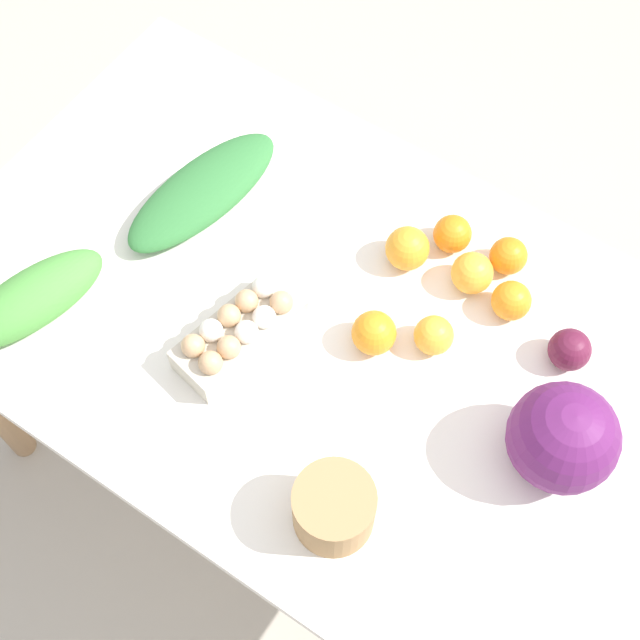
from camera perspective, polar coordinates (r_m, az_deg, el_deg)
ground_plane at (r=2.33m, az=0.00°, el=-9.18°), size 8.00×8.00×0.00m
dining_table at (r=1.70m, az=0.00°, el=-1.86°), size 1.45×0.90×0.77m
cabbage_purple at (r=1.48m, az=15.28°, el=-7.29°), size 0.18×0.18×0.18m
egg_carton at (r=1.57m, az=-5.20°, el=-0.71°), size 0.15×0.26×0.09m
paper_bag at (r=1.43m, az=0.89°, el=-11.95°), size 0.13×0.13×0.11m
greens_bunch_kale at (r=1.67m, az=-17.95°, el=1.28°), size 0.19×0.31×0.09m
greens_bunch_beet_tops at (r=1.75m, az=-7.51°, el=8.17°), size 0.20×0.38×0.06m
beet_root at (r=1.61m, az=15.68°, el=-1.84°), size 0.08×0.08×0.08m
orange_0 at (r=1.65m, az=9.71°, el=2.98°), size 0.08×0.08×0.08m
orange_1 at (r=1.64m, az=12.14°, el=1.22°), size 0.07×0.07×0.07m
orange_2 at (r=1.66m, az=5.61°, el=4.59°), size 0.08×0.08×0.08m
orange_3 at (r=1.58m, az=7.29°, el=-0.97°), size 0.07×0.07×0.07m
orange_4 at (r=1.69m, az=8.47°, el=5.47°), size 0.07×0.07×0.07m
orange_5 at (r=1.69m, az=11.97°, el=4.04°), size 0.07×0.07×0.07m
orange_6 at (r=1.57m, az=3.48°, el=-0.83°), size 0.08×0.08×0.08m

